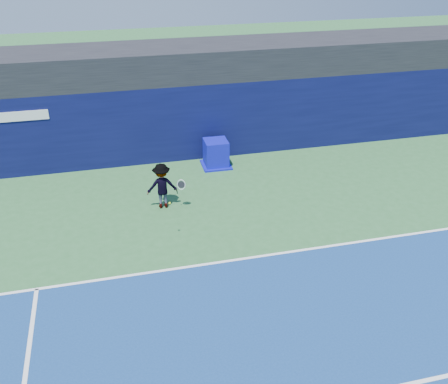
{
  "coord_description": "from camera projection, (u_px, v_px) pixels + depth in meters",
  "views": [
    {
      "loc": [
        -2.75,
        -8.01,
        8.25
      ],
      "look_at": [
        0.52,
        5.2,
        1.0
      ],
      "focal_mm": 40.0,
      "sensor_mm": 36.0,
      "label": 1
    }
  ],
  "objects": [
    {
      "name": "ground",
      "position": [
        257.0,
        338.0,
        11.32
      ],
      "size": [
        80.0,
        80.0,
        0.0
      ],
      "primitive_type": "plane",
      "color": "#2C6232",
      "rests_on": "ground"
    },
    {
      "name": "tennis_ball",
      "position": [
        170.0,
        203.0,
        14.28
      ],
      "size": [
        0.07,
        0.07,
        0.07
      ],
      "color": "#BFEB1A",
      "rests_on": "ground"
    },
    {
      "name": "baseline",
      "position": [
        225.0,
        261.0,
        13.89
      ],
      "size": [
        24.0,
        0.1,
        0.01
      ],
      "primitive_type": "cube",
      "color": "white",
      "rests_on": "ground"
    },
    {
      "name": "back_wall_assembly",
      "position": [
        179.0,
        121.0,
        19.61
      ],
      "size": [
        36.0,
        1.03,
        3.0
      ],
      "color": "#0A0C38",
      "rests_on": "ground"
    },
    {
      "name": "stadium_band",
      "position": [
        173.0,
        61.0,
        19.48
      ],
      "size": [
        36.0,
        3.0,
        1.2
      ],
      "primitive_type": "cube",
      "color": "black",
      "rests_on": "back_wall_assembly"
    },
    {
      "name": "equipment_cart",
      "position": [
        216.0,
        154.0,
        19.26
      ],
      "size": [
        1.12,
        1.12,
        1.05
      ],
      "color": "#0B0BA3",
      "rests_on": "ground"
    },
    {
      "name": "tennis_player",
      "position": [
        162.0,
        186.0,
        16.27
      ],
      "size": [
        1.24,
        0.68,
        1.56
      ],
      "color": "silver",
      "rests_on": "ground"
    }
  ]
}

